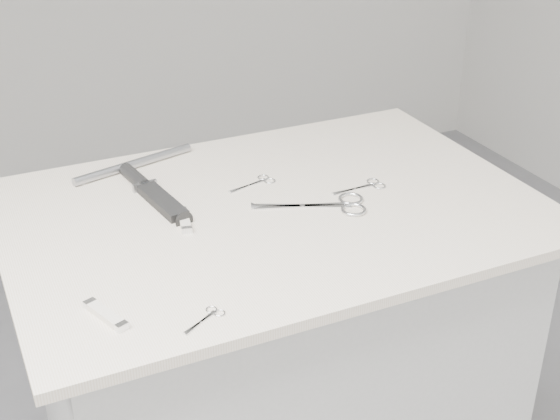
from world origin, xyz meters
name	(u,v)px	position (x,y,z in m)	size (l,w,h in m)	color
plinth	(274,398)	(0.00, 0.00, 0.45)	(0.90, 0.60, 0.90)	#B9B9B6
display_board	(273,211)	(0.00, 0.00, 0.91)	(1.00, 0.70, 0.02)	beige
large_shears	(334,205)	(0.11, -0.05, 0.92)	(0.21, 0.13, 0.01)	silver
embroidery_scissors_a	(366,186)	(0.20, 0.00, 0.92)	(0.11, 0.05, 0.00)	silver
embroidery_scissors_b	(258,182)	(0.01, 0.11, 0.92)	(0.10, 0.05, 0.00)	silver
tiny_scissors	(207,317)	(-0.24, -0.28, 0.92)	(0.08, 0.06, 0.00)	silver
sheathed_knife	(149,190)	(-0.20, 0.15, 0.93)	(0.07, 0.25, 0.03)	black
pocket_knife_a	(106,315)	(-0.37, -0.22, 0.93)	(0.05, 0.09, 0.01)	beige
pocket_knife_b	(184,220)	(-0.17, 0.01, 0.93)	(0.03, 0.09, 0.01)	beige
metal_rail	(134,164)	(-0.19, 0.28, 0.93)	(0.02, 0.02, 0.27)	#93959B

